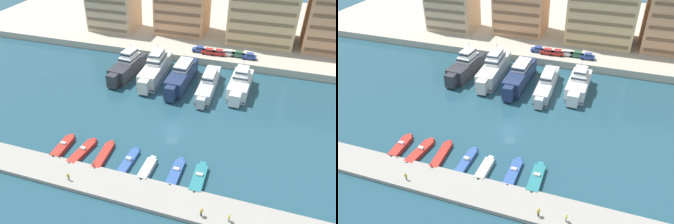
% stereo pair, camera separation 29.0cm
% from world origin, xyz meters
% --- Properties ---
extents(ground_plane, '(400.00, 400.00, 0.00)m').
position_xyz_m(ground_plane, '(0.00, 0.00, 0.00)').
color(ground_plane, '#234C5B').
extents(quay_promenade, '(180.00, 70.00, 2.18)m').
position_xyz_m(quay_promenade, '(0.00, 68.40, 1.09)').
color(quay_promenade, '#BCB29E').
rests_on(quay_promenade, ground).
extents(pier_dock, '(120.00, 6.36, 0.82)m').
position_xyz_m(pier_dock, '(0.00, -18.53, 0.41)').
color(pier_dock, '#9E998E').
rests_on(pier_dock, ground).
extents(yacht_charcoal_far_left, '(6.15, 17.60, 8.74)m').
position_xyz_m(yacht_charcoal_far_left, '(-19.47, 20.89, 2.59)').
color(yacht_charcoal_far_left, '#333338').
rests_on(yacht_charcoal_far_left, ground).
extents(yacht_ivory_left, '(5.21, 20.64, 8.82)m').
position_xyz_m(yacht_ivory_left, '(-11.70, 22.04, 2.67)').
color(yacht_ivory_left, silver).
rests_on(yacht_ivory_left, ground).
extents(yacht_navy_mid_left, '(4.89, 19.70, 7.63)m').
position_xyz_m(yacht_navy_mid_left, '(-3.82, 20.22, 2.48)').
color(yacht_navy_mid_left, navy).
rests_on(yacht_navy_mid_left, ground).
extents(yacht_silver_center_left, '(3.93, 19.44, 6.50)m').
position_xyz_m(yacht_silver_center_left, '(3.62, 19.55, 1.90)').
color(yacht_silver_center_left, silver).
rests_on(yacht_silver_center_left, ground).
extents(yacht_white_center, '(5.31, 16.05, 7.92)m').
position_xyz_m(yacht_white_center, '(11.38, 21.26, 2.28)').
color(yacht_white_center, white).
rests_on(yacht_white_center, ground).
extents(motorboat_red_far_left, '(2.16, 7.40, 1.36)m').
position_xyz_m(motorboat_red_far_left, '(-19.04, -12.18, 0.49)').
color(motorboat_red_far_left, red).
rests_on(motorboat_red_far_left, ground).
extents(motorboat_red_left, '(2.70, 8.37, 1.28)m').
position_xyz_m(motorboat_red_left, '(-14.61, -12.32, 0.43)').
color(motorboat_red_left, red).
rests_on(motorboat_red_left, ground).
extents(motorboat_red_mid_left, '(2.20, 8.49, 0.86)m').
position_xyz_m(motorboat_red_mid_left, '(-10.13, -11.96, 0.41)').
color(motorboat_red_mid_left, red).
rests_on(motorboat_red_mid_left, ground).
extents(motorboat_blue_center_left, '(2.03, 8.60, 1.27)m').
position_xyz_m(motorboat_blue_center_left, '(-4.86, -12.27, 0.38)').
color(motorboat_blue_center_left, '#33569E').
rests_on(motorboat_blue_center_left, ground).
extents(motorboat_white_center, '(1.93, 6.51, 1.03)m').
position_xyz_m(motorboat_white_center, '(-0.69, -12.88, 0.52)').
color(motorboat_white_center, white).
rests_on(motorboat_white_center, ground).
extents(motorboat_blue_center_right, '(1.96, 7.65, 1.13)m').
position_xyz_m(motorboat_blue_center_right, '(4.54, -11.96, 0.40)').
color(motorboat_blue_center_right, '#33569E').
rests_on(motorboat_blue_center_right, ground).
extents(motorboat_teal_mid_right, '(2.27, 7.98, 1.28)m').
position_xyz_m(motorboat_teal_mid_right, '(8.88, -12.13, 0.46)').
color(motorboat_teal_mid_right, teal).
rests_on(motorboat_teal_mid_right, ground).
extents(car_blue_far_left, '(4.12, 1.97, 1.80)m').
position_xyz_m(car_blue_far_left, '(-3.19, 37.56, 3.16)').
color(car_blue_far_left, '#28428E').
rests_on(car_blue_far_left, quay_promenade).
extents(car_red_left, '(4.13, 1.97, 1.80)m').
position_xyz_m(car_red_left, '(-0.14, 36.87, 3.16)').
color(car_red_left, red).
rests_on(car_red_left, quay_promenade).
extents(car_red_mid_left, '(4.13, 1.97, 1.80)m').
position_xyz_m(car_red_mid_left, '(2.86, 37.05, 3.16)').
color(car_red_mid_left, red).
rests_on(car_red_mid_left, quay_promenade).
extents(car_white_center_left, '(4.14, 2.00, 1.80)m').
position_xyz_m(car_white_center_left, '(5.50, 37.70, 3.16)').
color(car_white_center_left, white).
rests_on(car_white_center_left, quay_promenade).
extents(car_green_center, '(4.13, 1.98, 1.80)m').
position_xyz_m(car_green_center, '(8.61, 37.71, 3.16)').
color(car_green_center, '#2D6642').
rests_on(car_green_center, quay_promenade).
extents(car_blue_center_right, '(4.17, 2.07, 1.80)m').
position_xyz_m(car_blue_center_right, '(11.82, 37.23, 3.16)').
color(car_blue_center_right, '#28428E').
rests_on(car_blue_center_right, quay_promenade).
extents(apartment_block_far_left, '(15.96, 12.69, 17.70)m').
position_xyz_m(apartment_block_far_left, '(-36.61, 48.95, 10.10)').
color(apartment_block_far_left, '#C6AD89').
rests_on(apartment_block_far_left, quay_promenade).
extents(apartment_block_mid_left, '(20.73, 16.65, 25.00)m').
position_xyz_m(apartment_block_mid_left, '(13.31, 53.58, 13.73)').
color(apartment_block_mid_left, '#E0BC84').
rests_on(apartment_block_mid_left, quay_promenade).
extents(pedestrian_near_edge, '(0.45, 0.59, 1.75)m').
position_xyz_m(pedestrian_near_edge, '(11.19, -20.29, 1.85)').
color(pedestrian_near_edge, '#282D3D').
rests_on(pedestrian_near_edge, pier_dock).
extents(pedestrian_mid_deck, '(0.32, 0.64, 1.68)m').
position_xyz_m(pedestrian_mid_deck, '(15.45, -19.94, 1.82)').
color(pedestrian_mid_deck, '#4C515B').
rests_on(pedestrian_mid_deck, pier_dock).
extents(pedestrian_far_side, '(0.60, 0.22, 1.55)m').
position_xyz_m(pedestrian_far_side, '(-12.65, -20.07, 1.73)').
color(pedestrian_far_side, '#4C515B').
rests_on(pedestrian_far_side, pier_dock).
extents(bollard_west, '(0.20, 0.20, 0.61)m').
position_xyz_m(bollard_west, '(-17.63, -15.60, 1.14)').
color(bollard_west, '#2D2D33').
rests_on(bollard_west, pier_dock).
extents(bollard_west_mid, '(0.20, 0.20, 0.61)m').
position_xyz_m(bollard_west_mid, '(-10.26, -15.60, 1.14)').
color(bollard_west_mid, '#2D2D33').
rests_on(bollard_west_mid, pier_dock).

